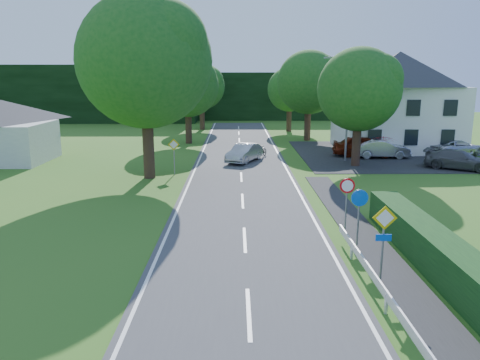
{
  "coord_description": "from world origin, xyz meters",
  "views": [
    {
      "loc": [
        -0.35,
        -5.96,
        6.54
      ],
      "look_at": [
        -0.15,
        16.68,
        1.47
      ],
      "focal_mm": 35.0,
      "sensor_mm": 36.0,
      "label": 1
    }
  ],
  "objects_px": {
    "parked_car_red": "(364,146)",
    "parked_car_grey": "(459,160)",
    "motorcycle": "(262,151)",
    "parasol": "(383,147)",
    "moving_car": "(244,153)",
    "parked_car_silver_a": "(381,149)",
    "parked_car_silver_b": "(456,147)",
    "streetlight": "(346,103)"
  },
  "relations": [
    {
      "from": "parked_car_red",
      "to": "parked_car_grey",
      "type": "xyz_separation_m",
      "value": [
        5.3,
        -5.57,
        -0.18
      ]
    },
    {
      "from": "motorcycle",
      "to": "parasol",
      "type": "height_order",
      "value": "parasol"
    },
    {
      "from": "moving_car",
      "to": "parked_car_silver_a",
      "type": "relative_size",
      "value": 0.95
    },
    {
      "from": "moving_car",
      "to": "motorcycle",
      "type": "relative_size",
      "value": 2.22
    },
    {
      "from": "parked_car_silver_a",
      "to": "parked_car_silver_b",
      "type": "height_order",
      "value": "parked_car_silver_a"
    },
    {
      "from": "motorcycle",
      "to": "parked_car_silver_b",
      "type": "height_order",
      "value": "parked_car_silver_b"
    },
    {
      "from": "moving_car",
      "to": "parasol",
      "type": "relative_size",
      "value": 2.15
    },
    {
      "from": "streetlight",
      "to": "moving_car",
      "type": "height_order",
      "value": "streetlight"
    },
    {
      "from": "motorcycle",
      "to": "parked_car_grey",
      "type": "height_order",
      "value": "parked_car_grey"
    },
    {
      "from": "parked_car_red",
      "to": "parked_car_grey",
      "type": "height_order",
      "value": "parked_car_red"
    },
    {
      "from": "moving_car",
      "to": "motorcycle",
      "type": "distance_m",
      "value": 2.56
    },
    {
      "from": "parasol",
      "to": "moving_car",
      "type": "bearing_deg",
      "value": -171.16
    },
    {
      "from": "parked_car_red",
      "to": "parasol",
      "type": "distance_m",
      "value": 1.56
    },
    {
      "from": "parked_car_grey",
      "to": "motorcycle",
      "type": "bearing_deg",
      "value": 101.06
    },
    {
      "from": "moving_car",
      "to": "parked_car_silver_b",
      "type": "distance_m",
      "value": 17.92
    },
    {
      "from": "moving_car",
      "to": "motorcycle",
      "type": "xyz_separation_m",
      "value": [
        1.5,
        2.06,
        -0.19
      ]
    },
    {
      "from": "motorcycle",
      "to": "parked_car_red",
      "type": "xyz_separation_m",
      "value": [
        8.37,
        0.41,
        0.36
      ]
    },
    {
      "from": "parked_car_grey",
      "to": "parasol",
      "type": "height_order",
      "value": "parasol"
    },
    {
      "from": "parked_car_silver_a",
      "to": "moving_car",
      "type": "bearing_deg",
      "value": 99.76
    },
    {
      "from": "streetlight",
      "to": "parked_car_silver_a",
      "type": "relative_size",
      "value": 1.8
    },
    {
      "from": "parked_car_grey",
      "to": "parasol",
      "type": "relative_size",
      "value": 2.38
    },
    {
      "from": "parked_car_red",
      "to": "parked_car_grey",
      "type": "distance_m",
      "value": 7.69
    },
    {
      "from": "motorcycle",
      "to": "parked_car_silver_a",
      "type": "bearing_deg",
      "value": 20.91
    },
    {
      "from": "moving_car",
      "to": "parked_car_grey",
      "type": "xyz_separation_m",
      "value": [
        15.17,
        -3.09,
        -0.02
      ]
    },
    {
      "from": "parked_car_grey",
      "to": "parasol",
      "type": "distance_m",
      "value": 6.23
    },
    {
      "from": "moving_car",
      "to": "motorcycle",
      "type": "bearing_deg",
      "value": 78.62
    },
    {
      "from": "parked_car_silver_a",
      "to": "parked_car_silver_b",
      "type": "xyz_separation_m",
      "value": [
        6.59,
        1.15,
        -0.06
      ]
    },
    {
      "from": "moving_car",
      "to": "parked_car_grey",
      "type": "relative_size",
      "value": 0.9
    },
    {
      "from": "parked_car_grey",
      "to": "parasol",
      "type": "bearing_deg",
      "value": 70.74
    },
    {
      "from": "parked_car_red",
      "to": "parked_car_grey",
      "type": "bearing_deg",
      "value": -129.57
    },
    {
      "from": "parked_car_red",
      "to": "motorcycle",
      "type": "bearing_deg",
      "value": 99.67
    },
    {
      "from": "parked_car_silver_b",
      "to": "parasol",
      "type": "height_order",
      "value": "parasol"
    },
    {
      "from": "parasol",
      "to": "parked_car_grey",
      "type": "bearing_deg",
      "value": -50.98
    },
    {
      "from": "streetlight",
      "to": "parked_car_red",
      "type": "height_order",
      "value": "streetlight"
    },
    {
      "from": "parasol",
      "to": "streetlight",
      "type": "bearing_deg",
      "value": -158.97
    },
    {
      "from": "moving_car",
      "to": "parked_car_silver_b",
      "type": "height_order",
      "value": "moving_car"
    },
    {
      "from": "parked_car_silver_b",
      "to": "parked_car_grey",
      "type": "bearing_deg",
      "value": 138.36
    },
    {
      "from": "parked_car_silver_a",
      "to": "parked_car_silver_b",
      "type": "relative_size",
      "value": 0.92
    },
    {
      "from": "streetlight",
      "to": "parked_car_silver_a",
      "type": "height_order",
      "value": "streetlight"
    },
    {
      "from": "streetlight",
      "to": "moving_car",
      "type": "relative_size",
      "value": 1.9
    },
    {
      "from": "moving_car",
      "to": "parked_car_grey",
      "type": "bearing_deg",
      "value": 13.12
    },
    {
      "from": "parked_car_grey",
      "to": "parked_car_red",
      "type": "bearing_deg",
      "value": 75.3
    }
  ]
}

